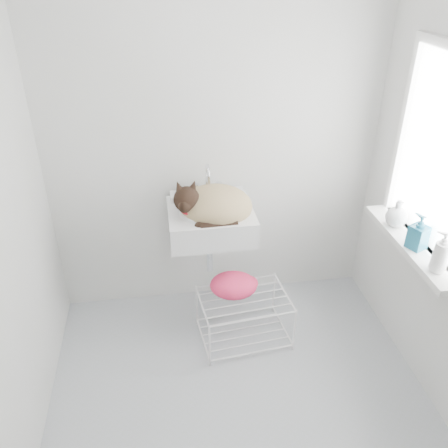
{
  "coord_description": "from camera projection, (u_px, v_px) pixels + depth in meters",
  "views": [
    {
      "loc": [
        -0.37,
        -1.84,
        2.26
      ],
      "look_at": [
        -0.02,
        0.5,
        0.88
      ],
      "focal_mm": 37.47,
      "sensor_mm": 36.0,
      "label": 1
    }
  ],
  "objects": [
    {
      "name": "floor",
      "position": [
        239.0,
        394.0,
        2.76
      ],
      "size": [
        2.2,
        2.0,
        0.02
      ],
      "primitive_type": "cube",
      "color": "#A6ACAF",
      "rests_on": "ground"
    },
    {
      "name": "back_wall",
      "position": [
        215.0,
        135.0,
        2.98
      ],
      "size": [
        2.2,
        0.02,
        2.5
      ],
      "primitive_type": "cube",
      "color": "silver",
      "rests_on": "ground"
    },
    {
      "name": "window_glass",
      "position": [
        445.0,
        158.0,
        2.39
      ],
      "size": [
        0.01,
        0.8,
        1.0
      ],
      "primitive_type": "cube",
      "color": "white",
      "rests_on": "right_wall"
    },
    {
      "name": "window_frame",
      "position": [
        442.0,
        158.0,
        2.39
      ],
      "size": [
        0.04,
        0.9,
        1.1
      ],
      "primitive_type": "cube",
      "color": "white",
      "rests_on": "right_wall"
    },
    {
      "name": "windowsill",
      "position": [
        411.0,
        244.0,
        2.64
      ],
      "size": [
        0.16,
        0.88,
        0.04
      ],
      "primitive_type": "cube",
      "color": "white",
      "rests_on": "right_wall"
    },
    {
      "name": "sink",
      "position": [
        211.0,
        210.0,
        2.96
      ],
      "size": [
        0.54,
        0.47,
        0.22
      ],
      "primitive_type": "cube",
      "color": "white",
      "rests_on": "back_wall"
    },
    {
      "name": "faucet",
      "position": [
        207.0,
        178.0,
        3.04
      ],
      "size": [
        0.2,
        0.14,
        0.2
      ],
      "primitive_type": null,
      "color": "silver",
      "rests_on": "sink"
    },
    {
      "name": "cat",
      "position": [
        213.0,
        205.0,
        2.92
      ],
      "size": [
        0.52,
        0.46,
        0.3
      ],
      "rotation": [
        0.0,
        0.0,
        -0.22
      ],
      "color": "tan",
      "rests_on": "sink"
    },
    {
      "name": "wire_rack",
      "position": [
        244.0,
        320.0,
        3.1
      ],
      "size": [
        0.6,
        0.45,
        0.33
      ],
      "primitive_type": "cube",
      "rotation": [
        0.0,
        0.0,
        0.1
      ],
      "color": "white",
      "rests_on": "floor"
    },
    {
      "name": "towel",
      "position": [
        233.0,
        289.0,
        3.04
      ],
      "size": [
        0.34,
        0.26,
        0.13
      ],
      "primitive_type": "ellipsoid",
      "rotation": [
        0.0,
        0.0,
        -0.14
      ],
      "color": "#FF382F",
      "rests_on": "wire_rack"
    },
    {
      "name": "bottle_a",
      "position": [
        436.0,
        270.0,
        2.39
      ],
      "size": [
        0.1,
        0.1,
        0.19
      ],
      "primitive_type": "imported",
      "rotation": [
        0.0,
        0.0,
        4.16
      ],
      "color": "white",
      "rests_on": "windowsill"
    },
    {
      "name": "bottle_b",
      "position": [
        415.0,
        247.0,
        2.58
      ],
      "size": [
        0.12,
        0.12,
        0.2
      ],
      "primitive_type": "imported",
      "rotation": [
        0.0,
        0.0,
        3.59
      ],
      "color": "#1D6986",
      "rests_on": "windowsill"
    },
    {
      "name": "bottle_c",
      "position": [
        395.0,
        225.0,
        2.79
      ],
      "size": [
        0.16,
        0.16,
        0.17
      ],
      "primitive_type": "imported",
      "rotation": [
        0.0,
        0.0,
        0.29
      ],
      "color": "white",
      "rests_on": "windowsill"
    }
  ]
}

